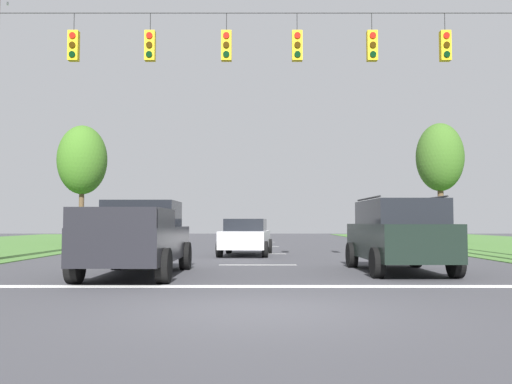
% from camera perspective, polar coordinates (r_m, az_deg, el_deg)
% --- Properties ---
extents(ground_plane, '(120.00, 120.00, 0.00)m').
position_cam_1_polar(ground_plane, '(8.84, 0.43, -12.07)').
color(ground_plane, '#3D3D42').
extents(stop_bar_stripe, '(16.09, 0.45, 0.01)m').
position_cam_1_polar(stop_bar_stripe, '(12.00, 0.32, -9.70)').
color(stop_bar_stripe, white).
rests_on(stop_bar_stripe, ground).
extents(lane_dash_0, '(2.50, 0.15, 0.01)m').
position_cam_1_polar(lane_dash_0, '(17.97, 0.23, -7.52)').
color(lane_dash_0, white).
rests_on(lane_dash_0, ground).
extents(lane_dash_1, '(2.50, 0.15, 0.01)m').
position_cam_1_polar(lane_dash_1, '(24.32, 0.17, -6.39)').
color(lane_dash_1, white).
rests_on(lane_dash_1, ground).
extents(lane_dash_2, '(2.50, 0.15, 0.01)m').
position_cam_1_polar(lane_dash_2, '(31.76, 0.14, -5.63)').
color(lane_dash_2, white).
rests_on(lane_dash_2, ground).
extents(lane_dash_3, '(2.50, 0.15, 0.01)m').
position_cam_1_polar(lane_dash_3, '(38.66, 0.12, -5.19)').
color(lane_dash_3, white).
rests_on(lane_dash_3, ground).
extents(overhead_signal_span, '(19.10, 0.31, 8.44)m').
position_cam_1_polar(overhead_signal_span, '(17.44, 0.02, 8.43)').
color(overhead_signal_span, brown).
rests_on(overhead_signal_span, ground).
extents(pickup_truck, '(2.30, 5.41, 1.95)m').
position_cam_1_polar(pickup_truck, '(14.72, -12.03, -4.66)').
color(pickup_truck, black).
rests_on(pickup_truck, ground).
extents(suv_black, '(2.28, 4.83, 2.05)m').
position_cam_1_polar(suv_black, '(15.78, 14.50, -4.19)').
color(suv_black, black).
rests_on(suv_black, ground).
extents(distant_car_crossing_white, '(2.30, 4.43, 1.52)m').
position_cam_1_polar(distant_car_crossing_white, '(23.17, -1.02, -4.60)').
color(distant_car_crossing_white, silver).
rests_on(distant_car_crossing_white, ground).
extents(distant_car_oncoming, '(4.46, 2.36, 1.52)m').
position_cam_1_polar(distant_car_oncoming, '(34.75, -12.36, -4.05)').
color(distant_car_oncoming, navy).
rests_on(distant_car_oncoming, ground).
extents(tree_roadside_right, '(3.22, 3.22, 7.79)m').
position_cam_1_polar(tree_roadside_right, '(38.29, -17.45, 3.13)').
color(tree_roadside_right, brown).
rests_on(tree_roadside_right, ground).
extents(tree_roadside_far_right, '(2.91, 2.91, 7.56)m').
position_cam_1_polar(tree_roadside_far_right, '(36.25, 18.47, 3.36)').
color(tree_roadside_far_right, brown).
rests_on(tree_roadside_far_right, ground).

